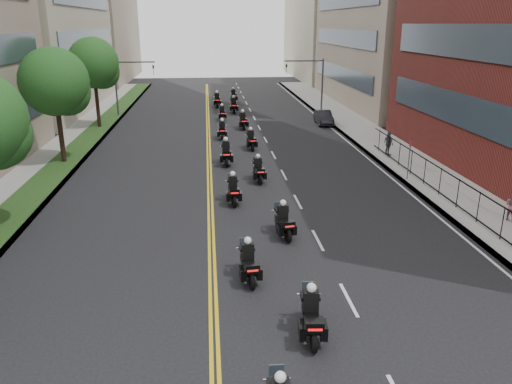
% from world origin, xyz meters
% --- Properties ---
extents(sidewalk_right, '(4.00, 90.00, 0.15)m').
position_xyz_m(sidewalk_right, '(12.00, 25.00, 0.07)').
color(sidewalk_right, gray).
rests_on(sidewalk_right, ground).
extents(sidewalk_left, '(4.00, 90.00, 0.15)m').
position_xyz_m(sidewalk_left, '(-12.00, 25.00, 0.07)').
color(sidewalk_left, gray).
rests_on(sidewalk_left, ground).
extents(grass_strip, '(2.00, 90.00, 0.04)m').
position_xyz_m(grass_strip, '(-11.20, 25.00, 0.17)').
color(grass_strip, '#183C15').
rests_on(grass_strip, sidewalk_left).
extents(iron_fence, '(0.05, 28.00, 1.50)m').
position_xyz_m(iron_fence, '(11.00, 12.00, 0.90)').
color(iron_fence, black).
rests_on(iron_fence, sidewalk_right).
extents(street_trees, '(4.40, 38.40, 7.98)m').
position_xyz_m(street_trees, '(-11.05, 18.61, 5.13)').
color(street_trees, black).
rests_on(street_trees, ground).
extents(traffic_signal_right, '(4.09, 0.20, 5.60)m').
position_xyz_m(traffic_signal_right, '(9.54, 42.00, 3.70)').
color(traffic_signal_right, '#3F3F44').
rests_on(traffic_signal_right, ground).
extents(traffic_signal_left, '(4.09, 0.20, 5.60)m').
position_xyz_m(traffic_signal_left, '(-9.54, 42.00, 3.70)').
color(traffic_signal_left, '#3F3F44').
rests_on(traffic_signal_left, ground).
extents(motorcycle_1, '(0.63, 2.34, 1.73)m').
position_xyz_m(motorcycle_1, '(1.46, 3.07, 0.68)').
color(motorcycle_1, black).
rests_on(motorcycle_1, ground).
extents(motorcycle_2, '(0.60, 2.24, 1.66)m').
position_xyz_m(motorcycle_2, '(-0.11, 6.78, 0.65)').
color(motorcycle_2, black).
rests_on(motorcycle_2, ground).
extents(motorcycle_3, '(0.69, 2.26, 1.67)m').
position_xyz_m(motorcycle_3, '(1.76, 10.61, 0.66)').
color(motorcycle_3, black).
rests_on(motorcycle_3, ground).
extents(motorcycle_4, '(0.54, 2.30, 1.70)m').
position_xyz_m(motorcycle_4, '(-0.23, 15.21, 0.67)').
color(motorcycle_4, black).
rests_on(motorcycle_4, ground).
extents(motorcycle_5, '(0.56, 2.25, 1.66)m').
position_xyz_m(motorcycle_5, '(1.47, 18.85, 0.66)').
color(motorcycle_5, black).
rests_on(motorcycle_5, ground).
extents(motorcycle_6, '(0.58, 2.51, 1.85)m').
position_xyz_m(motorcycle_6, '(-0.30, 22.84, 0.73)').
color(motorcycle_6, black).
rests_on(motorcycle_6, ground).
extents(motorcycle_7, '(0.60, 2.26, 1.67)m').
position_xyz_m(motorcycle_7, '(1.73, 26.95, 0.66)').
color(motorcycle_7, black).
rests_on(motorcycle_7, ground).
extents(motorcycle_8, '(0.54, 2.29, 1.69)m').
position_xyz_m(motorcycle_8, '(-0.30, 30.76, 0.67)').
color(motorcycle_8, black).
rests_on(motorcycle_8, ground).
extents(motorcycle_9, '(0.61, 2.38, 1.75)m').
position_xyz_m(motorcycle_9, '(1.68, 34.59, 0.69)').
color(motorcycle_9, black).
rests_on(motorcycle_9, ground).
extents(motorcycle_10, '(0.52, 2.21, 1.63)m').
position_xyz_m(motorcycle_10, '(-0.04, 39.05, 0.64)').
color(motorcycle_10, black).
rests_on(motorcycle_10, ground).
extents(motorcycle_11, '(0.58, 2.52, 1.87)m').
position_xyz_m(motorcycle_11, '(1.32, 43.22, 0.74)').
color(motorcycle_11, black).
rests_on(motorcycle_11, ground).
extents(motorcycle_12, '(0.59, 2.51, 1.85)m').
position_xyz_m(motorcycle_12, '(-0.34, 47.23, 0.73)').
color(motorcycle_12, black).
rests_on(motorcycle_12, ground).
extents(motorcycle_13, '(0.61, 2.39, 1.76)m').
position_xyz_m(motorcycle_13, '(1.72, 50.87, 0.70)').
color(motorcycle_13, black).
rests_on(motorcycle_13, ground).
extents(parked_sedan, '(1.54, 3.94, 1.28)m').
position_xyz_m(parked_sedan, '(9.40, 36.09, 0.64)').
color(parked_sedan, black).
rests_on(parked_sedan, ground).
extents(pedestrian_b, '(0.79, 0.87, 1.46)m').
position_xyz_m(pedestrian_b, '(12.72, 11.06, 0.88)').
color(pedestrian_b, '#85494F').
rests_on(pedestrian_b, sidewalk_right).
extents(pedestrian_c, '(0.65, 1.07, 1.70)m').
position_xyz_m(pedestrian_c, '(11.20, 23.62, 1.00)').
color(pedestrian_c, '#44454D').
rests_on(pedestrian_c, sidewalk_right).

